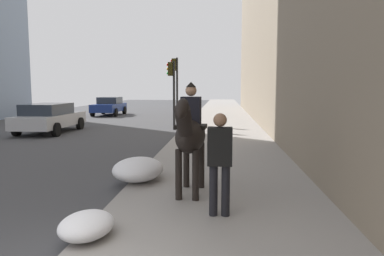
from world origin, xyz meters
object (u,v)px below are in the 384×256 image
(car_near_lane, at_px, (109,106))
(traffic_light_far_curb, at_px, (176,80))
(mounted_horse_near, at_px, (190,134))
(traffic_light_near_curb, at_px, (172,84))
(pedestrian_greeting, at_px, (220,157))
(car_far_lane, at_px, (50,117))

(car_near_lane, xyz_separation_m, traffic_light_far_curb, (-7.22, -6.25, 1.89))
(mounted_horse_near, relative_size, traffic_light_far_curb, 0.56)
(mounted_horse_near, distance_m, traffic_light_near_curb, 12.18)
(traffic_light_near_curb, height_order, traffic_light_far_curb, traffic_light_far_curb)
(pedestrian_greeting, height_order, car_near_lane, pedestrian_greeting)
(mounted_horse_near, bearing_deg, traffic_light_far_curb, -167.98)
(traffic_light_near_curb, bearing_deg, car_near_lane, 33.53)
(mounted_horse_near, bearing_deg, car_near_lane, -155.15)
(car_near_lane, bearing_deg, traffic_light_near_curb, 33.41)
(pedestrian_greeting, xyz_separation_m, traffic_light_near_curb, (13.15, 2.56, 1.31))
(mounted_horse_near, relative_size, car_near_lane, 0.53)
(car_far_lane, distance_m, traffic_light_near_curb, 6.30)
(car_near_lane, xyz_separation_m, car_far_lane, (-11.35, -0.54, 0.03))
(traffic_light_near_curb, bearing_deg, traffic_light_far_curb, 2.98)
(traffic_light_far_curb, bearing_deg, mounted_horse_near, -171.70)
(traffic_light_far_curb, bearing_deg, car_far_lane, 125.82)
(traffic_light_near_curb, distance_m, traffic_light_far_curb, 2.42)
(traffic_light_near_curb, relative_size, traffic_light_far_curb, 0.91)
(car_near_lane, height_order, traffic_light_far_curb, traffic_light_far_curb)
(mounted_horse_near, bearing_deg, traffic_light_near_curb, -166.93)
(traffic_light_far_curb, bearing_deg, car_near_lane, 40.89)
(mounted_horse_near, height_order, traffic_light_near_curb, traffic_light_near_curb)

